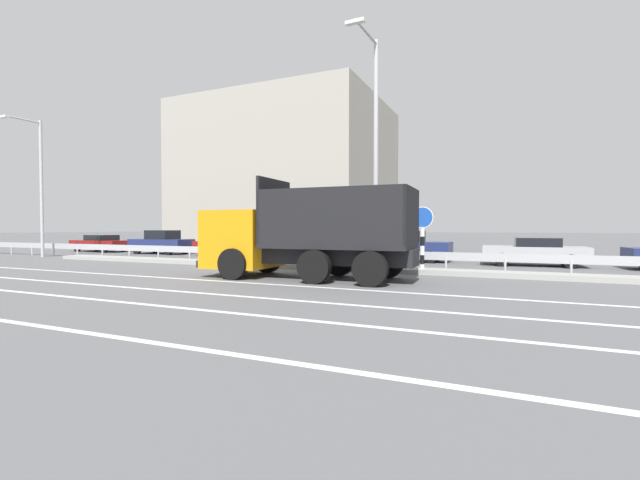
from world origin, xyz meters
name	(u,v)px	position (x,y,z in m)	size (l,w,h in m)	color
ground_plane	(256,274)	(0.00, 0.00, 0.00)	(320.00, 320.00, 0.00)	#565659
lane_strip_0	(282,285)	(2.36, -2.25, 0.00)	(51.11, 0.16, 0.01)	silver
lane_strip_1	(238,296)	(2.36, -4.53, 0.00)	(51.11, 0.16, 0.01)	silver
lane_strip_2	(187,308)	(2.36, -6.36, 0.00)	(51.11, 0.16, 0.01)	silver
lane_strip_3	(88,333)	(2.36, -8.69, 0.00)	(51.11, 0.16, 0.01)	silver
median_island	(292,266)	(0.00, 2.78, 0.09)	(28.11, 1.10, 0.18)	gray
median_guardrail	(300,254)	(0.00, 3.62, 0.57)	(51.11, 0.09, 0.78)	#9EA0A5
dump_truck	(284,242)	(1.46, -0.49, 1.23)	(7.39, 2.92, 3.41)	orange
median_road_sign	(422,238)	(5.56, 2.78, 1.35)	(0.80, 0.16, 2.52)	white
street_lamp_0	(38,181)	(-16.71, 2.66, 4.48)	(0.71, 2.14, 8.03)	#ADADB2
street_lamp_1	(374,143)	(3.74, 2.57, 5.01)	(0.71, 2.39, 9.00)	#ADADB2
parked_car_0	(101,243)	(-18.61, 8.27, 0.64)	(4.81, 1.93, 1.21)	maroon
parked_car_1	(162,242)	(-12.58, 8.08, 0.77)	(4.23, 1.94, 1.57)	navy
parked_car_2	(230,244)	(-7.32, 8.39, 0.69)	(4.57, 2.31, 1.34)	maroon
parked_car_3	(309,244)	(-1.72, 8.08, 0.80)	(4.86, 1.87, 1.61)	#A3A3A8
parked_car_4	(407,246)	(3.68, 8.50, 0.78)	(4.37, 1.89, 1.58)	navy
parked_car_5	(534,251)	(9.57, 8.17, 0.67)	(4.41, 2.10, 1.27)	#A3A3A8
background_building_0	(288,178)	(-9.63, 20.27, 6.20)	(16.51, 13.50, 12.40)	gray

